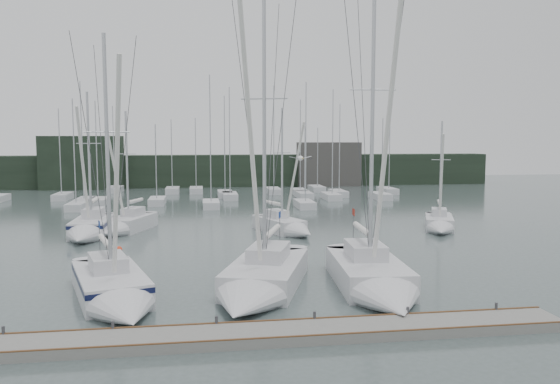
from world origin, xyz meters
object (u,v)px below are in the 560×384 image
Objects in this scene: sailboat_near_left at (116,294)px; buoy_c at (119,250)px; sailboat_mid_e at (440,225)px; sailboat_mid_a at (89,229)px; sailboat_mid_b at (123,226)px; sailboat_near_right at (378,283)px; sailboat_mid_c at (288,227)px; buoy_b at (263,248)px; sailboat_near_center at (257,286)px.

sailboat_near_left reaches higher than buoy_c.
sailboat_mid_e is 25.75m from buoy_c.
sailboat_mid_a is 1.14× the size of sailboat_mid_b.
sailboat_mid_a is at bearing -121.15° from sailboat_mid_b.
sailboat_mid_c is (-1.56, 17.74, -0.09)m from sailboat_near_right.
sailboat_near_left is 20.32m from sailboat_mid_b.
sailboat_mid_a is 14.32m from buoy_b.
sailboat_near_right is 25.21m from sailboat_mid_b.
sailboat_mid_e is at bearing -25.04° from sailboat_mid_c.
buoy_b is at bearing -24.74° from sailboat_mid_a.
sailboat_mid_c reaches higher than buoy_c.
buoy_b is at bearing -139.94° from sailboat_mid_e.
sailboat_mid_a is 17.85× the size of buoy_b.
sailboat_near_left is 1.12× the size of sailboat_mid_a.
sailboat_mid_a is 25.18× the size of buoy_c.
sailboat_near_center is (6.60, 0.43, -0.01)m from sailboat_near_left.
sailboat_near_center reaches higher than sailboat_mid_b.
sailboat_mid_e is 20.34× the size of buoy_c.
sailboat_mid_e is 14.43× the size of buoy_b.
sailboat_near_center is at bearing -57.37° from sailboat_mid_a.
sailboat_near_right is 1.42× the size of sailboat_mid_a.
buoy_b is (12.96, -6.07, -0.64)m from sailboat_mid_a.
sailboat_near_left is 29.24m from sailboat_mid_e.
sailboat_near_center reaches higher than sailboat_mid_a.
buoy_b is (-2.68, -5.32, -0.54)m from sailboat_mid_c.
sailboat_mid_b is (-2.37, 20.18, -0.06)m from sailboat_near_left.
buoy_b is 1.41× the size of buoy_c.
sailboat_mid_e is (26.07, -3.06, -0.05)m from sailboat_mid_b.
sailboat_mid_b is at bearing 143.25° from buoy_b.
sailboat_near_right is at bearing -71.16° from buoy_b.
sailboat_mid_b is 0.99× the size of sailboat_mid_c.
sailboat_mid_e reaches higher than buoy_c.
sailboat_near_right is 20.61m from sailboat_mid_e.
sailboat_near_right is at bearing -17.82° from sailboat_near_left.
sailboat_near_center is 1.68× the size of sailboat_mid_e.
sailboat_near_center is 23.90m from sailboat_mid_e.
sailboat_mid_b is (-8.97, 19.75, -0.05)m from sailboat_near_center.
sailboat_mid_a is at bearing 120.10° from buoy_c.
sailboat_mid_a is at bearing 154.92° from buoy_b.
sailboat_near_right is 35.64× the size of buoy_c.
buoy_c is (-25.44, -3.91, -0.50)m from sailboat_mid_e.
sailboat_mid_b is (-14.87, 20.36, -0.09)m from sailboat_near_right.
sailboat_near_center is 1.36× the size of sailboat_mid_a.
sailboat_near_right is 25.27× the size of buoy_b.
buoy_b is (-15.44, -4.88, -0.50)m from sailboat_mid_e.
sailboat_mid_c is 12.77m from sailboat_mid_e.
sailboat_mid_a is (-17.20, 18.49, 0.01)m from sailboat_near_right.
sailboat_near_right is 1.59× the size of sailboat_mid_c.
sailboat_mid_b is at bearing 79.70° from sailboat_near_left.
sailboat_near_right is 13.14m from buoy_b.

